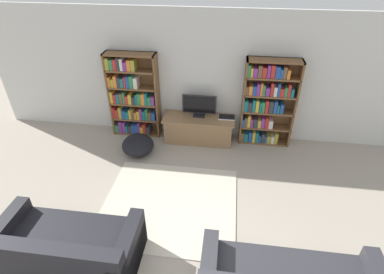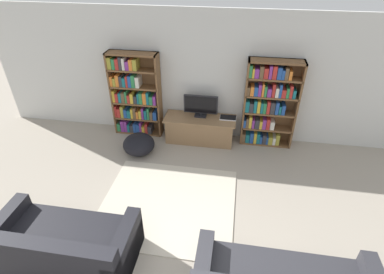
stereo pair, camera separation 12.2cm
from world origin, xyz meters
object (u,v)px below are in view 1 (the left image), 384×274
tv_stand (199,129)px  beanbag_ottoman (138,145)px  couch_left_sectional (67,250)px  laptop (227,117)px  bookshelf_right (266,103)px  bookshelf_left (133,97)px  television (199,105)px

tv_stand → beanbag_ottoman: tv_stand is taller
couch_left_sectional → laptop: bearing=59.5°
tv_stand → laptop: size_ratio=4.34×
bookshelf_right → couch_left_sectional: (-2.64, -3.28, -0.61)m
beanbag_ottoman → laptop: bearing=23.0°
laptop → beanbag_ottoman: (-1.69, -0.72, -0.35)m
bookshelf_left → couch_left_sectional: (0.08, -3.28, -0.57)m
bookshelf_right → laptop: 0.82m
bookshelf_right → beanbag_ottoman: (-2.44, -0.79, -0.69)m
bookshelf_right → couch_left_sectional: size_ratio=0.99×
tv_stand → bookshelf_right: bearing=6.3°
couch_left_sectional → beanbag_ottoman: bearing=85.4°
tv_stand → beanbag_ottoman: size_ratio=2.35×
tv_stand → beanbag_ottoman: 1.30m
tv_stand → couch_left_sectional: size_ratio=0.81×
tv_stand → couch_left_sectional: couch_left_sectional is taller
bookshelf_right → television: bookshelf_right is taller
bookshelf_left → beanbag_ottoman: (0.28, -0.78, -0.65)m
bookshelf_left → beanbag_ottoman: bearing=-70.5°
tv_stand → beanbag_ottoman: bearing=-150.4°
bookshelf_right → beanbag_ottoman: bearing=-162.2°
couch_left_sectional → beanbag_ottoman: (0.20, 2.49, -0.08)m
bookshelf_left → bookshelf_right: bearing=0.0°
bookshelf_left → television: bearing=-2.8°
laptop → beanbag_ottoman: bearing=-157.0°
bookshelf_left → beanbag_ottoman: 1.06m
tv_stand → television: size_ratio=2.12×
tv_stand → beanbag_ottoman: (-1.13, -0.64, -0.07)m
bookshelf_left → beanbag_ottoman: size_ratio=2.87×
laptop → bookshelf_right: bearing=4.9°
tv_stand → television: television is taller
laptop → beanbag_ottoman: laptop is taller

